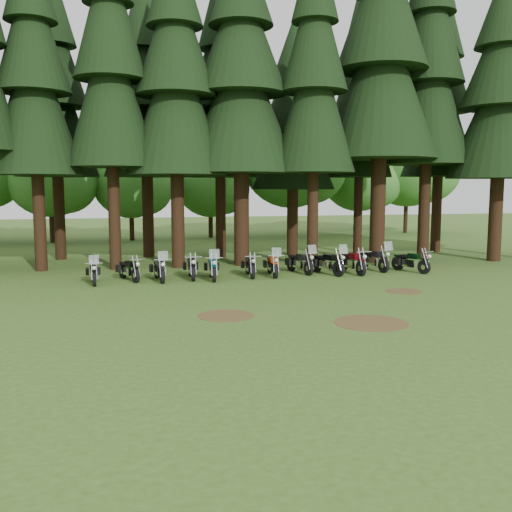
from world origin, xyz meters
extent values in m
plane|color=#325718|center=(0.00, 0.00, 0.00)|extent=(120.00, 120.00, 0.00)
cylinder|color=#311D10|center=(-9.78, 9.82, 2.76)|extent=(0.58, 0.58, 5.53)
cone|color=black|center=(-9.78, 9.82, 8.06)|extent=(4.32, 4.32, 6.91)
cone|color=black|center=(-9.78, 9.82, 11.32)|extent=(3.46, 3.46, 5.83)
cylinder|color=#311D10|center=(-6.29, 9.51, 2.99)|extent=(0.58, 0.58, 5.99)
cone|color=black|center=(-6.29, 9.51, 8.73)|extent=(4.32, 4.32, 7.49)
cone|color=black|center=(-6.29, 9.51, 12.27)|extent=(3.45, 3.45, 6.32)
cylinder|color=#311D10|center=(-3.21, 9.40, 2.78)|extent=(0.66, 0.66, 5.57)
cone|color=black|center=(-3.21, 9.40, 8.12)|extent=(4.95, 4.95, 6.96)
cone|color=black|center=(-3.21, 9.40, 11.40)|extent=(3.96, 3.96, 5.87)
cylinder|color=#311D10|center=(0.07, 9.44, 2.85)|extent=(0.77, 0.77, 5.70)
cone|color=black|center=(0.07, 9.44, 8.31)|extent=(5.81, 5.81, 7.12)
cone|color=black|center=(0.07, 9.44, 11.67)|extent=(4.65, 4.65, 6.01)
cylinder|color=#311D10|center=(3.43, 8.02, 2.85)|extent=(0.55, 0.55, 5.71)
cone|color=black|center=(3.43, 8.02, 8.32)|extent=(4.15, 4.15, 7.14)
cone|color=black|center=(3.43, 8.02, 11.69)|extent=(3.32, 3.32, 6.03)
cylinder|color=#311D10|center=(7.37, 8.76, 3.31)|extent=(0.80, 0.80, 6.62)
cone|color=black|center=(7.37, 8.76, 9.65)|extent=(5.98, 5.98, 8.27)
cone|color=black|center=(7.37, 8.76, 13.55)|extent=(4.78, 4.78, 6.98)
cylinder|color=#311D10|center=(10.62, 9.61, 3.17)|extent=(0.64, 0.64, 6.35)
cone|color=black|center=(10.62, 9.61, 9.26)|extent=(4.79, 4.79, 7.93)
cone|color=black|center=(10.62, 9.61, 13.00)|extent=(3.84, 3.84, 6.70)
cylinder|color=#311D10|center=(13.94, 7.83, 2.71)|extent=(0.72, 0.72, 5.41)
cone|color=black|center=(13.94, 7.83, 7.90)|extent=(5.44, 5.44, 6.77)
cone|color=black|center=(13.94, 7.83, 11.09)|extent=(4.35, 4.35, 5.71)
cone|color=black|center=(13.94, 7.83, 13.63)|extent=(3.04, 3.04, 4.51)
cylinder|color=#311D10|center=(-9.26, 14.35, 2.76)|extent=(0.60, 0.60, 5.53)
cone|color=black|center=(-9.26, 14.35, 8.06)|extent=(4.52, 4.52, 6.91)
cone|color=black|center=(-9.26, 14.35, 11.32)|extent=(3.62, 3.62, 5.83)
cone|color=black|center=(-9.26, 14.35, 13.92)|extent=(2.53, 2.53, 4.61)
cylinder|color=#311D10|center=(-4.38, 14.40, 2.78)|extent=(0.65, 0.65, 5.55)
cone|color=black|center=(-4.38, 14.40, 8.10)|extent=(4.85, 4.85, 6.94)
cone|color=black|center=(-4.38, 14.40, 11.38)|extent=(3.88, 3.88, 5.86)
cone|color=black|center=(-4.38, 14.40, 13.99)|extent=(2.72, 2.72, 4.63)
cylinder|color=#311D10|center=(-0.37, 12.94, 2.76)|extent=(0.58, 0.58, 5.52)
cone|color=black|center=(-0.37, 12.94, 8.05)|extent=(4.35, 4.35, 6.90)
cone|color=black|center=(-0.37, 12.94, 11.31)|extent=(3.48, 3.48, 5.83)
cone|color=black|center=(-0.37, 12.94, 13.90)|extent=(2.44, 2.44, 4.60)
cylinder|color=#311D10|center=(4.04, 13.25, 2.35)|extent=(0.66, 0.66, 4.70)
cone|color=black|center=(4.04, 13.25, 6.85)|extent=(4.94, 4.94, 5.87)
cone|color=black|center=(4.04, 13.25, 9.62)|extent=(3.95, 3.95, 4.96)
cone|color=black|center=(4.04, 13.25, 11.82)|extent=(2.77, 2.77, 3.91)
cylinder|color=#311D10|center=(8.07, 12.86, 2.78)|extent=(0.53, 0.53, 5.56)
cone|color=black|center=(8.07, 12.86, 8.11)|extent=(3.94, 3.94, 6.95)
cone|color=black|center=(8.07, 12.86, 11.40)|extent=(3.15, 3.15, 5.87)
cone|color=black|center=(8.07, 12.86, 14.01)|extent=(2.21, 2.21, 4.64)
cylinder|color=#311D10|center=(13.36, 12.79, 2.82)|extent=(0.61, 0.61, 5.65)
cone|color=black|center=(13.36, 12.79, 8.24)|extent=(4.59, 4.59, 7.06)
cone|color=black|center=(13.36, 12.79, 11.57)|extent=(3.67, 3.67, 5.96)
cone|color=black|center=(13.36, 12.79, 14.23)|extent=(2.57, 2.57, 4.71)
cylinder|color=#311D10|center=(-10.73, 24.98, 1.40)|extent=(0.36, 0.36, 2.80)
sphere|color=#35712A|center=(-10.73, 24.98, 5.13)|extent=(6.53, 6.53, 6.53)
sphere|color=#35712A|center=(-9.61, 24.23, 4.48)|extent=(4.67, 4.67, 4.67)
cylinder|color=#311D10|center=(-4.99, 25.31, 1.27)|extent=(0.36, 0.36, 2.55)
sphere|color=#35712A|center=(-4.99, 25.31, 4.67)|extent=(5.95, 5.95, 5.95)
sphere|color=#35712A|center=(-3.97, 24.63, 4.08)|extent=(4.25, 4.25, 4.25)
cylinder|color=#311D10|center=(1.32, 26.50, 1.23)|extent=(0.36, 0.36, 2.47)
sphere|color=#35712A|center=(1.32, 26.50, 4.53)|extent=(5.76, 5.76, 5.76)
sphere|color=#35712A|center=(2.30, 25.84, 3.95)|extent=(4.12, 4.12, 4.12)
cylinder|color=#311D10|center=(7.92, 25.96, 1.76)|extent=(0.36, 0.36, 3.52)
sphere|color=#35712A|center=(7.92, 25.96, 6.45)|extent=(8.21, 8.21, 8.21)
sphere|color=#35712A|center=(9.33, 25.02, 5.63)|extent=(5.87, 5.87, 5.87)
cylinder|color=#311D10|center=(14.54, 27.22, 1.47)|extent=(0.36, 0.36, 2.94)
sphere|color=#35712A|center=(14.54, 27.22, 5.39)|extent=(6.86, 6.86, 6.86)
sphere|color=#35712A|center=(15.72, 26.43, 4.70)|extent=(4.90, 4.90, 4.90)
cylinder|color=#311D10|center=(19.09, 27.08, 1.76)|extent=(0.36, 0.36, 3.52)
sphere|color=#35712A|center=(19.09, 27.08, 6.45)|extent=(8.20, 8.20, 8.20)
sphere|color=#35712A|center=(20.49, 26.14, 5.62)|extent=(5.86, 5.86, 5.86)
cylinder|color=#4C3D1E|center=(-3.00, -2.00, 0.01)|extent=(1.80, 1.80, 0.01)
cylinder|color=#4C3D1E|center=(4.50, 0.50, 0.01)|extent=(1.40, 1.40, 0.01)
cylinder|color=#4C3D1E|center=(1.00, -4.00, 0.01)|extent=(2.20, 2.20, 0.01)
cylinder|color=black|center=(-7.16, 4.59, 0.31)|extent=(0.17, 0.62, 0.61)
cylinder|color=black|center=(-7.26, 6.03, 0.31)|extent=(0.17, 0.62, 0.61)
cube|color=silver|center=(-7.21, 5.35, 0.39)|extent=(0.30, 0.67, 0.32)
cube|color=black|center=(-7.20, 5.14, 0.72)|extent=(0.31, 0.53, 0.22)
cube|color=black|center=(-7.23, 5.57, 0.69)|extent=(0.31, 0.53, 0.11)
cube|color=silver|center=(-7.14, 4.31, 1.13)|extent=(0.40, 0.14, 0.37)
cylinder|color=black|center=(-5.49, 5.08, 0.32)|extent=(0.34, 0.64, 0.64)
cylinder|color=black|center=(-6.00, 6.49, 0.32)|extent=(0.34, 0.64, 0.64)
cube|color=silver|center=(-5.77, 5.83, 0.40)|extent=(0.48, 0.73, 0.33)
cube|color=black|center=(-5.69, 5.62, 0.75)|extent=(0.45, 0.60, 0.23)
cube|color=black|center=(-5.84, 6.04, 0.71)|extent=(0.45, 0.60, 0.12)
cylinder|color=black|center=(-4.42, 4.60, 0.33)|extent=(0.19, 0.66, 0.65)
cylinder|color=black|center=(-4.54, 6.14, 0.33)|extent=(0.19, 0.66, 0.65)
cube|color=silver|center=(-4.48, 5.42, 0.42)|extent=(0.33, 0.71, 0.34)
cube|color=black|center=(-4.47, 5.19, 0.77)|extent=(0.34, 0.57, 0.24)
cube|color=black|center=(-4.50, 5.65, 0.73)|extent=(0.34, 0.57, 0.12)
cube|color=silver|center=(-4.40, 4.31, 1.21)|extent=(0.43, 0.16, 0.39)
cylinder|color=black|center=(-3.08, 4.88, 0.34)|extent=(0.18, 0.68, 0.67)
cylinder|color=black|center=(-3.00, 6.46, 0.34)|extent=(0.18, 0.68, 0.67)
cube|color=silver|center=(-3.04, 5.72, 0.43)|extent=(0.32, 0.73, 0.35)
cube|color=black|center=(-3.05, 5.49, 0.80)|extent=(0.34, 0.58, 0.25)
cube|color=black|center=(-3.03, 5.96, 0.76)|extent=(0.34, 0.58, 0.12)
cylinder|color=black|center=(-2.26, 4.43, 0.34)|extent=(0.21, 0.68, 0.67)
cylinder|color=black|center=(-2.10, 6.01, 0.34)|extent=(0.21, 0.68, 0.67)
cube|color=silver|center=(-2.17, 5.27, 0.43)|extent=(0.35, 0.74, 0.35)
cube|color=#034458|center=(-2.20, 5.04, 0.80)|extent=(0.36, 0.59, 0.25)
cube|color=black|center=(-2.15, 5.51, 0.76)|extent=(0.36, 0.59, 0.12)
cube|color=silver|center=(-2.29, 4.13, 1.25)|extent=(0.44, 0.17, 0.40)
cylinder|color=black|center=(-0.47, 4.86, 0.32)|extent=(0.19, 0.66, 0.65)
cylinder|color=black|center=(-0.33, 6.37, 0.32)|extent=(0.19, 0.66, 0.65)
cube|color=silver|center=(-0.39, 5.66, 0.41)|extent=(0.34, 0.71, 0.33)
cube|color=black|center=(-0.41, 5.44, 0.77)|extent=(0.34, 0.56, 0.24)
cube|color=black|center=(-0.37, 5.89, 0.73)|extent=(0.34, 0.56, 0.12)
cylinder|color=black|center=(0.56, 4.79, 0.33)|extent=(0.21, 0.67, 0.65)
cylinder|color=black|center=(0.72, 6.31, 0.33)|extent=(0.21, 0.67, 0.65)
cube|color=silver|center=(0.65, 5.60, 0.42)|extent=(0.35, 0.72, 0.34)
cube|color=#DC4509|center=(0.62, 5.37, 0.77)|extent=(0.35, 0.57, 0.24)
cube|color=black|center=(0.67, 5.83, 0.73)|extent=(0.35, 0.57, 0.12)
cube|color=silver|center=(0.52, 4.49, 1.21)|extent=(0.43, 0.17, 0.39)
cylinder|color=black|center=(2.26, 5.23, 0.33)|extent=(0.28, 0.68, 0.67)
cylinder|color=black|center=(1.93, 6.77, 0.33)|extent=(0.28, 0.68, 0.67)
cube|color=silver|center=(2.08, 6.05, 0.43)|extent=(0.43, 0.75, 0.34)
cube|color=black|center=(2.13, 5.82, 0.79)|extent=(0.42, 0.61, 0.24)
cube|color=black|center=(2.03, 6.28, 0.75)|extent=(0.42, 0.61, 0.12)
cube|color=silver|center=(2.33, 4.93, 1.24)|extent=(0.44, 0.22, 0.40)
cylinder|color=black|center=(3.45, 4.56, 0.35)|extent=(0.36, 0.71, 0.70)
cylinder|color=black|center=(2.95, 6.12, 0.35)|extent=(0.36, 0.71, 0.70)
cube|color=silver|center=(3.18, 5.39, 0.44)|extent=(0.51, 0.79, 0.36)
cube|color=black|center=(3.26, 5.16, 0.82)|extent=(0.48, 0.65, 0.25)
cube|color=black|center=(3.11, 5.62, 0.78)|extent=(0.48, 0.65, 0.13)
cube|color=silver|center=(3.55, 4.26, 1.29)|extent=(0.46, 0.26, 0.42)
cylinder|color=black|center=(4.52, 4.50, 0.36)|extent=(0.23, 0.72, 0.71)
cylinder|color=black|center=(4.34, 6.15, 0.36)|extent=(0.23, 0.72, 0.71)
cube|color=silver|center=(4.42, 5.38, 0.45)|extent=(0.38, 0.78, 0.37)
cube|color=#610510|center=(4.45, 5.13, 0.84)|extent=(0.38, 0.62, 0.26)
cube|color=black|center=(4.39, 5.63, 0.80)|extent=(0.38, 0.62, 0.13)
cylinder|color=black|center=(6.00, 5.19, 0.35)|extent=(0.27, 0.72, 0.71)
cylinder|color=black|center=(5.72, 6.82, 0.35)|extent=(0.27, 0.72, 0.71)
cube|color=silver|center=(5.85, 6.06, 0.45)|extent=(0.42, 0.79, 0.36)
cube|color=black|center=(5.89, 5.81, 0.83)|extent=(0.41, 0.63, 0.26)
cube|color=black|center=(5.81, 6.30, 0.79)|extent=(0.41, 0.63, 0.13)
cube|color=silver|center=(6.05, 4.87, 1.30)|extent=(0.47, 0.21, 0.42)
cylinder|color=black|center=(7.63, 4.35, 0.33)|extent=(0.38, 0.67, 0.66)
cylinder|color=black|center=(7.05, 5.80, 0.33)|extent=(0.38, 0.67, 0.66)
cube|color=silver|center=(7.32, 5.12, 0.42)|extent=(0.52, 0.76, 0.34)
cube|color=black|center=(7.40, 4.90, 0.79)|extent=(0.49, 0.63, 0.24)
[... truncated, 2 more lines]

